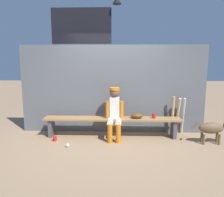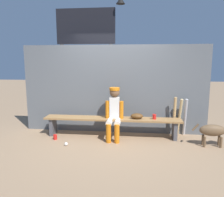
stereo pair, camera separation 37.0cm
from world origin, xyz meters
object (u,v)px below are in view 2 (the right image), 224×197
Objects in this scene: player_seated at (114,111)px; baseball_glove at (137,116)px; bat_wood_natural at (179,117)px; scoreboard at (88,39)px; cup_on_bench at (154,117)px; bat_aluminum_silver at (185,117)px; bat_wood_tan at (174,117)px; dugout_bench at (112,122)px; baseball at (66,144)px; dog at (215,131)px; cup_on_ground at (55,137)px.

player_seated reaches higher than baseball_glove.
scoreboard reaches higher than bat_wood_natural.
player_seated is 0.53m from baseball_glove.
cup_on_bench is 0.03× the size of scoreboard.
scoreboard is (-2.51, 1.11, 1.89)m from bat_aluminum_silver.
dugout_bench is at bearing -170.99° from bat_wood_tan.
bat_aluminum_silver reaches higher than dugout_bench.
baseball_glove is at bearing 24.67° from baseball.
baseball_glove is at bearing -165.30° from bat_wood_tan.
dog is (2.09, -0.24, -0.29)m from player_seated.
dugout_bench is 1.57m from bat_wood_natural.
scoreboard is at bearing 155.17° from bat_wood_natural.
cup_on_bench is (0.95, -0.00, 0.14)m from dugout_bench.
cup_on_bench is at bearing -155.83° from bat_wood_natural.
baseball is at bearing -142.99° from dugout_bench.
bat_wood_tan is at bearing 13.83° from player_seated.
player_seated is at bearing -62.59° from dugout_bench.
baseball_glove is 0.39m from cup_on_bench.
player_seated is at bearing -58.93° from scoreboard.
dog is (2.15, -0.36, -0.02)m from dugout_bench.
bat_aluminum_silver is 3.00m from cup_on_ground.
bat_wood_natural is at bearing 18.51° from bat_wood_tan.
bat_wood_natural is 0.87m from dog.
baseball_glove is 0.31× the size of bat_wood_natural.
bat_wood_natural is 12.09× the size of baseball.
cup_on_ground is at bearing 136.88° from baseball.
dugout_bench is 28.34× the size of cup_on_bench.
bat_aluminum_silver is at bearing 11.38° from cup_on_ground.
baseball_glove is 1.14m from bat_aluminum_silver.
scoreboard is at bearing 88.71° from baseball.
baseball is at bearing -91.29° from scoreboard.
dog reaches higher than cup_on_ground.
cup_on_bench is 1.26m from dog.
bat_wood_tan reaches higher than bat_aluminum_silver.
bat_wood_tan is 8.35× the size of cup_on_bench.
dog is (0.73, -0.58, -0.12)m from bat_wood_tan.
cup_on_ground is (-2.91, -0.59, -0.39)m from bat_aluminum_silver.
scoreboard is at bearing 76.61° from cup_on_ground.
cup_on_ground is at bearing -165.17° from dugout_bench.
cup_on_ground is at bearing 179.53° from dog.
dog is (1.59, -0.36, -0.17)m from baseball_glove.
cup_on_ground is (-2.79, -0.59, -0.39)m from bat_wood_natural.
player_seated is at bearing 173.33° from dog.
bat_aluminum_silver reaches higher than bat_wood_natural.
baseball is 3.06m from dog.
bat_wood_natural reaches higher than dugout_bench.
baseball_glove is at bearing -166.90° from bat_aluminum_silver.
dugout_bench is 1.70m from bat_aluminum_silver.
bat_wood_tan is 1.03× the size of bat_aluminum_silver.
cup_on_ground is (-0.36, 0.34, 0.02)m from baseball.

